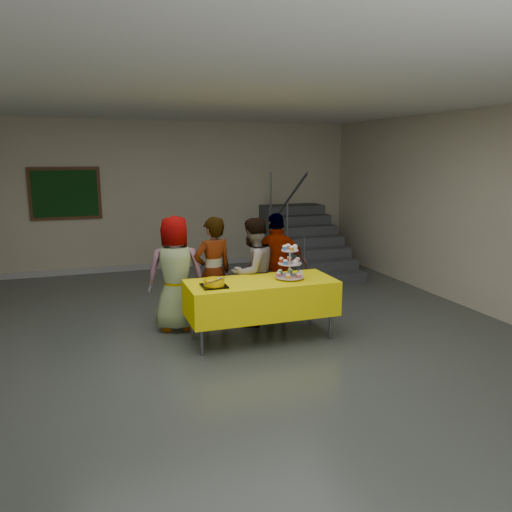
# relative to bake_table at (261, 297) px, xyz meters

# --- Properties ---
(room_shell) EXTENTS (10.00, 10.04, 3.02)m
(room_shell) POSITION_rel_bake_table_xyz_m (-0.52, -0.48, 1.57)
(room_shell) COLOR #4C514C
(room_shell) RESTS_ON ground
(bake_table) EXTENTS (1.88, 0.78, 0.77)m
(bake_table) POSITION_rel_bake_table_xyz_m (0.00, 0.00, 0.00)
(bake_table) COLOR #595960
(bake_table) RESTS_ON ground
(cupcake_stand) EXTENTS (0.38, 0.38, 0.44)m
(cupcake_stand) POSITION_rel_bake_table_xyz_m (0.38, -0.02, 0.39)
(cupcake_stand) COLOR silver
(cupcake_stand) RESTS_ON bake_table
(bear_cake) EXTENTS (0.32, 0.36, 0.12)m
(bear_cake) POSITION_rel_bake_table_xyz_m (-0.63, -0.09, 0.27)
(bear_cake) COLOR black
(bear_cake) RESTS_ON bake_table
(schoolchild_a) EXTENTS (0.84, 0.63, 1.55)m
(schoolchild_a) POSITION_rel_bake_table_xyz_m (-0.96, 0.72, 0.22)
(schoolchild_a) COLOR slate
(schoolchild_a) RESTS_ON ground
(schoolchild_b) EXTENTS (0.62, 0.48, 1.52)m
(schoolchild_b) POSITION_rel_bake_table_xyz_m (-0.45, 0.68, 0.20)
(schoolchild_b) COLOR #5C5C65
(schoolchild_b) RESTS_ON ground
(schoolchild_c) EXTENTS (0.90, 0.82, 1.50)m
(schoolchild_c) POSITION_rel_bake_table_xyz_m (0.08, 0.58, 0.19)
(schoolchild_c) COLOR slate
(schoolchild_c) RESTS_ON ground
(schoolchild_d) EXTENTS (0.93, 0.47, 1.53)m
(schoolchild_d) POSITION_rel_bake_table_xyz_m (0.48, 0.67, 0.21)
(schoolchild_d) COLOR slate
(schoolchild_d) RESTS_ON ground
(staircase) EXTENTS (1.30, 2.40, 2.04)m
(staircase) POSITION_rel_bake_table_xyz_m (2.18, 3.63, -0.07)
(staircase) COLOR #424447
(staircase) RESTS_ON ground
(noticeboard) EXTENTS (1.30, 0.05, 1.00)m
(noticeboard) POSITION_rel_bake_table_xyz_m (-2.39, 4.46, 1.04)
(noticeboard) COLOR #472B16
(noticeboard) RESTS_ON ground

